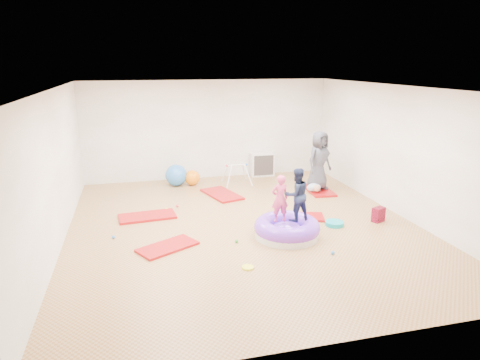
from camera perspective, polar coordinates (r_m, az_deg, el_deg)
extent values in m
cube|color=#A58357|center=(8.91, 0.47, -6.09)|extent=(7.00, 8.00, 0.01)
cube|color=white|center=(8.30, 0.52, 12.19)|extent=(7.00, 8.00, 0.01)
cube|color=white|center=(12.34, -4.22, 6.69)|extent=(7.00, 0.01, 2.80)
cube|color=white|center=(4.90, 12.44, -7.36)|extent=(7.00, 0.01, 2.80)
cube|color=white|center=(8.36, -23.43, 1.22)|extent=(0.01, 8.00, 2.80)
cube|color=white|center=(9.96, 20.43, 3.64)|extent=(0.01, 8.00, 2.80)
cube|color=#9E0B18|center=(7.99, -9.63, -8.77)|extent=(1.20, 0.99, 0.04)
cube|color=#9E0B18|center=(9.57, -12.26, -4.75)|extent=(1.26, 0.71, 0.05)
cube|color=#9E0B18|center=(10.88, -2.45, -1.91)|extent=(0.96, 1.38, 0.05)
cube|color=#9E0B18|center=(9.43, 7.84, -4.87)|extent=(1.17, 0.82, 0.04)
cube|color=#9E0B18|center=(11.42, 10.45, -1.33)|extent=(0.67, 1.20, 0.05)
cylinder|color=silver|center=(8.40, 6.25, -7.06)|extent=(1.23, 1.23, 0.14)
torus|color=#7135DE|center=(8.35, 6.27, -6.24)|extent=(1.27, 1.27, 0.34)
ellipsoid|color=#7135DE|center=(8.38, 6.26, -6.75)|extent=(0.68, 0.68, 0.30)
imported|color=#DC4176|center=(8.12, 5.35, -2.13)|extent=(0.34, 0.22, 0.92)
imported|color=#1A2442|center=(8.19, 7.57, -1.62)|extent=(0.56, 0.47, 1.04)
imported|color=#3B3D48|center=(11.23, 10.48, 2.57)|extent=(0.89, 0.75, 1.54)
ellipsoid|color=#A8BBDE|center=(11.17, 9.81, -0.98)|extent=(0.38, 0.24, 0.22)
sphere|color=tan|center=(11.01, 10.18, -1.09)|extent=(0.18, 0.18, 0.18)
sphere|color=#F5FF2F|center=(9.92, -9.75, -3.84)|extent=(0.07, 0.07, 0.07)
sphere|color=#E93346|center=(8.48, 6.69, -7.10)|extent=(0.07, 0.07, 0.07)
sphere|color=#2C8D2E|center=(9.13, 9.50, -5.55)|extent=(0.07, 0.07, 0.07)
sphere|color=blue|center=(8.62, -16.52, -7.31)|extent=(0.07, 0.07, 0.07)
sphere|color=blue|center=(7.80, 12.27, -9.46)|extent=(0.07, 0.07, 0.07)
sphere|color=#2C8D2E|center=(8.09, -0.47, -8.16)|extent=(0.07, 0.07, 0.07)
sphere|color=#E93346|center=(10.10, -8.36, -3.42)|extent=(0.07, 0.07, 0.07)
sphere|color=blue|center=(11.79, -8.51, 0.64)|extent=(0.58, 0.58, 0.58)
sphere|color=orange|center=(11.80, -6.38, 0.31)|extent=(0.42, 0.42, 0.42)
cylinder|color=silver|center=(11.45, -1.44, 0.43)|extent=(0.21, 0.22, 0.57)
cylinder|color=silver|center=(11.91, -1.96, 1.02)|extent=(0.21, 0.22, 0.57)
cylinder|color=silver|center=(11.57, 1.14, 0.59)|extent=(0.21, 0.22, 0.57)
cylinder|color=silver|center=(12.03, 0.53, 1.17)|extent=(0.21, 0.22, 0.57)
cylinder|color=silver|center=(11.67, -0.44, 2.00)|extent=(0.56, 0.03, 0.03)
sphere|color=#E93346|center=(11.61, -1.77, 1.92)|extent=(0.07, 0.07, 0.07)
sphere|color=blue|center=(11.74, 0.88, 2.08)|extent=(0.07, 0.07, 0.07)
cube|color=silver|center=(12.71, 2.96, 2.12)|extent=(0.69, 0.34, 0.69)
cube|color=#393434|center=(12.56, 3.18, 1.95)|extent=(0.59, 0.02, 0.59)
cube|color=silver|center=(12.67, 3.03, 2.07)|extent=(0.02, 0.23, 0.61)
cube|color=silver|center=(12.67, 3.03, 2.07)|extent=(0.61, 0.23, 0.02)
cylinder|color=#0D9EAF|center=(9.12, 12.49, -5.68)|extent=(0.39, 0.39, 0.09)
cube|color=#BC0C36|center=(9.54, 17.97, -4.41)|extent=(0.31, 0.26, 0.31)
cylinder|color=#F5FF2F|center=(7.16, 1.05, -11.58)|extent=(0.20, 0.20, 0.03)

